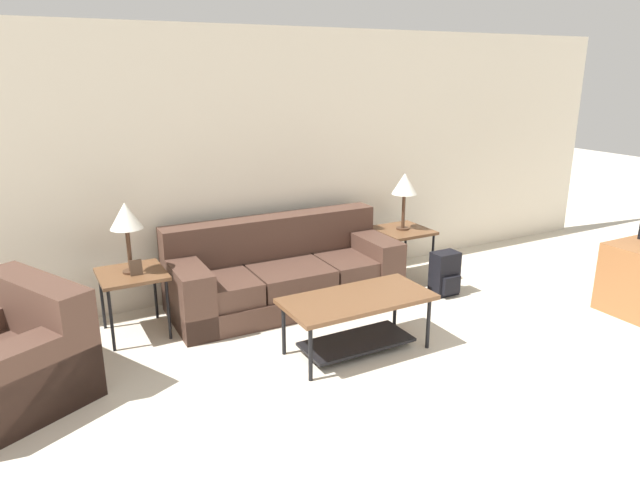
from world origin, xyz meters
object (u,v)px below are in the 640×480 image
side_table_left (132,278)px  table_lamp_left (126,218)px  table_lamp_right (405,185)px  armchair (2,363)px  backpack (445,274)px  side_table_right (402,234)px  couch (284,274)px  coffee_table (357,311)px

side_table_left → table_lamp_left: bearing=104.0°
table_lamp_left → table_lamp_right: bearing=0.0°
armchair → backpack: armchair is taller
side_table_right → backpack: side_table_right is taller
backpack → side_table_left: bearing=168.9°
side_table_left → table_lamp_right: table_lamp_right is taller
couch → side_table_right: bearing=0.1°
armchair → table_lamp_right: table_lamp_right is taller
side_table_right → backpack: (0.12, -0.58, -0.29)m
side_table_left → table_lamp_right: size_ratio=0.93×
table_lamp_left → table_lamp_right: same height
backpack → table_lamp_left: bearing=168.9°
couch → table_lamp_right: bearing=0.1°
table_lamp_left → table_lamp_right: (2.81, 0.00, 0.00)m
table_lamp_left → backpack: (2.93, -0.58, -0.82)m
couch → backpack: bearing=-20.6°
armchair → backpack: size_ratio=3.02×
side_table_left → side_table_right: bearing=0.0°
couch → table_lamp_right: 1.59m
side_table_right → coffee_table: bearing=-137.9°
side_table_left → table_lamp_right: bearing=0.0°
armchair → table_lamp_left: (1.01, 0.63, 0.76)m
armchair → side_table_right: size_ratio=2.40×
table_lamp_right → armchair: bearing=-170.7°
couch → armchair: size_ratio=1.63×
coffee_table → table_lamp_left: table_lamp_left is taller
armchair → side_table_right: 3.88m
backpack → side_table_right: bearing=101.7°
coffee_table → side_table_right: size_ratio=2.14×
table_lamp_right → backpack: size_ratio=1.35×
couch → backpack: 1.63m
side_table_right → table_lamp_left: table_lamp_left is taller
armchair → side_table_right: bearing=9.3°
side_table_left → side_table_right: size_ratio=1.00×
table_lamp_left → backpack: table_lamp_left is taller
coffee_table → table_lamp_right: bearing=42.1°
side_table_right → table_lamp_right: (0.00, 0.00, 0.53)m
couch → table_lamp_left: table_lamp_left is taller
side_table_left → couch: bearing=-0.1°
couch → coffee_table: bearing=-85.2°
table_lamp_left → backpack: size_ratio=1.35×
coffee_table → side_table_left: bearing=141.9°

